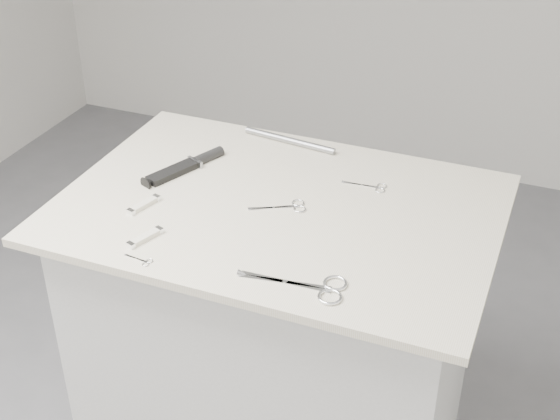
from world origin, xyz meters
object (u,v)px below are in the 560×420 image
at_px(embroidery_scissors_a, 288,207).
at_px(pocket_knife_b, 145,237).
at_px(metal_rail, 290,140).
at_px(large_shears, 315,287).
at_px(tiny_scissors, 142,261).
at_px(pocket_knife_a, 144,205).
at_px(sheathed_knife, 189,165).
at_px(embroidery_scissors_b, 372,187).
at_px(plinth, 278,358).

relative_size(embroidery_scissors_a, pocket_knife_b, 1.40).
bearing_deg(metal_rail, embroidery_scissors_a, -69.13).
relative_size(large_shears, tiny_scissors, 3.33).
height_order(tiny_scissors, pocket_knife_a, pocket_knife_a).
bearing_deg(embroidery_scissors_a, sheathed_knife, 136.25).
height_order(large_shears, sheathed_knife, sheathed_knife).
bearing_deg(large_shears, tiny_scissors, -177.81).
bearing_deg(sheathed_knife, embroidery_scissors_b, -57.12).
bearing_deg(pocket_knife_a, embroidery_scissors_b, -42.33).
xyz_separation_m(embroidery_scissors_b, tiny_scissors, (-0.36, -0.47, -0.00)).
bearing_deg(metal_rail, tiny_scissors, -98.43).
relative_size(tiny_scissors, pocket_knife_b, 0.72).
height_order(embroidery_scissors_b, pocket_knife_b, pocket_knife_b).
xyz_separation_m(plinth, large_shears, (0.18, -0.26, 0.47)).
distance_m(embroidery_scissors_b, tiny_scissors, 0.59).
height_order(large_shears, tiny_scissors, large_shears).
xyz_separation_m(large_shears, metal_rail, (-0.27, 0.56, 0.01)).
xyz_separation_m(pocket_knife_b, metal_rail, (0.12, 0.54, 0.00)).
distance_m(large_shears, embroidery_scissors_b, 0.42).
bearing_deg(tiny_scissors, pocket_knife_a, 125.46).
bearing_deg(plinth, tiny_scissors, -120.11).
height_order(plinth, metal_rail, metal_rail).
bearing_deg(tiny_scissors, pocket_knife_b, 120.90).
relative_size(embroidery_scissors_a, sheathed_knife, 0.57).
relative_size(embroidery_scissors_a, metal_rail, 0.48).
bearing_deg(embroidery_scissors_a, large_shears, -86.90).
height_order(plinth, large_shears, large_shears).
bearing_deg(plinth, pocket_knife_b, -131.77).
bearing_deg(pocket_knife_b, metal_rail, 7.12).
height_order(pocket_knife_b, metal_rail, metal_rail).
xyz_separation_m(sheathed_knife, pocket_knife_a, (-0.01, -0.20, -0.00)).
xyz_separation_m(embroidery_scissors_a, pocket_knife_a, (-0.31, -0.12, 0.00)).
xyz_separation_m(tiny_scissors, metal_rail, (0.09, 0.61, 0.01)).
relative_size(sheathed_knife, pocket_knife_a, 2.40).
xyz_separation_m(large_shears, embroidery_scissors_a, (-0.16, 0.26, -0.00)).
relative_size(plinth, embroidery_scissors_b, 8.40).
bearing_deg(plinth, sheathed_knife, 163.23).
bearing_deg(large_shears, embroidery_scissors_a, 116.07).
distance_m(embroidery_scissors_b, pocket_knife_a, 0.54).
bearing_deg(pocket_knife_a, pocket_knife_b, -132.11).
bearing_deg(pocket_knife_b, embroidery_scissors_b, -24.44).
height_order(pocket_knife_a, pocket_knife_b, same).
distance_m(sheathed_knife, pocket_knife_a, 0.20).
bearing_deg(pocket_knife_a, sheathed_knife, 13.39).
distance_m(large_shears, pocket_knife_a, 0.49).
bearing_deg(embroidery_scissors_a, pocket_knife_a, 173.14).
bearing_deg(embroidery_scissors_a, plinth, 151.23).
relative_size(embroidery_scissors_a, tiny_scissors, 1.94).
height_order(embroidery_scissors_b, pocket_knife_a, pocket_knife_a).
xyz_separation_m(tiny_scissors, pocket_knife_b, (-0.03, 0.07, 0.00)).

